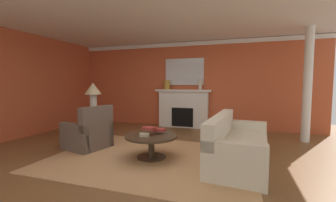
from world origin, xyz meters
name	(u,v)px	position (x,y,z in m)	size (l,w,h in m)	color
ground_plane	(153,153)	(0.00, 0.00, 0.00)	(9.77, 9.77, 0.00)	brown
wall_fireplace	(187,85)	(0.00, 3.04, 1.39)	(8.12, 0.12, 2.78)	#C65633
wall_window	(24,85)	(-3.82, 0.30, 1.39)	(0.12, 6.56, 2.78)	#C65633
ceiling_panel	(158,17)	(0.00, 0.30, 2.81)	(8.12, 6.56, 0.06)	white
crown_moulding	(187,44)	(0.00, 2.96, 2.70)	(8.12, 0.08, 0.12)	white
area_rug	(151,158)	(0.08, -0.27, 0.01)	(3.77, 2.75, 0.01)	tan
fireplace	(183,110)	(-0.08, 2.83, 0.58)	(1.80, 0.35, 1.23)	white
mantel_mirror	(184,72)	(-0.08, 2.95, 1.81)	(1.28, 0.04, 0.86)	silver
sofa	(237,147)	(1.64, -0.01, 0.30)	(1.08, 2.17, 0.85)	beige
armchair_near_window	(88,135)	(-1.48, -0.11, 0.31)	(0.97, 0.97, 0.95)	brown
coffee_table	(151,141)	(0.08, -0.27, 0.34)	(1.00, 1.00, 0.45)	#3D2D1E
side_table	(94,123)	(-1.97, 0.74, 0.40)	(0.56, 0.56, 0.70)	#3D2D1E
table_lamp	(93,91)	(-1.97, 0.74, 1.22)	(0.44, 0.44, 0.75)	beige
vase_mantel_right	(200,84)	(0.47, 2.78, 1.40)	(0.11, 0.11, 0.33)	beige
vase_mantel_left	(167,85)	(-0.63, 2.78, 1.38)	(0.20, 0.20, 0.30)	#B7892D
book_red_cover	(145,135)	(-0.01, -0.37, 0.48)	(0.18, 0.16, 0.05)	tan
book_art_folio	(159,130)	(0.18, -0.11, 0.53)	(0.23, 0.16, 0.05)	maroon
book_small_novel	(149,128)	(0.03, -0.24, 0.58)	(0.23, 0.16, 0.05)	maroon
column_white	(307,85)	(3.21, 2.03, 1.39)	(0.20, 0.20, 2.78)	white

